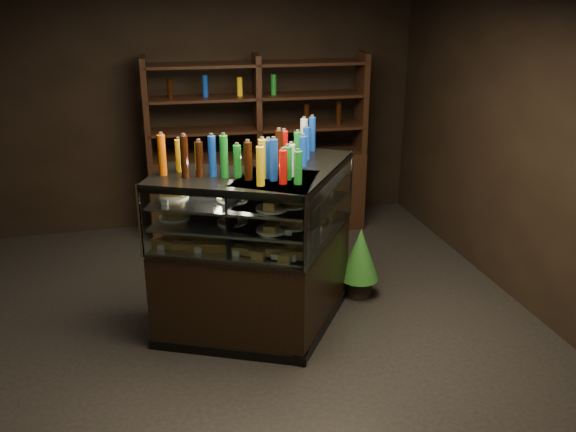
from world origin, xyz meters
name	(u,v)px	position (x,y,z in m)	size (l,w,h in m)	color
ground	(243,323)	(0.00, 0.00, 0.00)	(5.00, 5.00, 0.00)	black
room_shell	(236,96)	(0.00, 0.00, 1.94)	(5.02, 5.02, 3.01)	black
display_case	(265,279)	(0.17, -0.14, 0.47)	(1.85, 1.41, 1.39)	black
food_display	(264,217)	(0.17, -0.15, 1.01)	(1.51, 1.06, 0.43)	#C09645
bottles_top	(263,154)	(0.17, -0.14, 1.52)	(1.34, 0.92, 0.30)	yellow
potted_conifer	(360,253)	(1.14, 0.23, 0.43)	(0.35, 0.35, 0.75)	black
back_shelving	(258,180)	(0.57, 2.05, 0.61)	(2.44, 0.58, 2.00)	black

